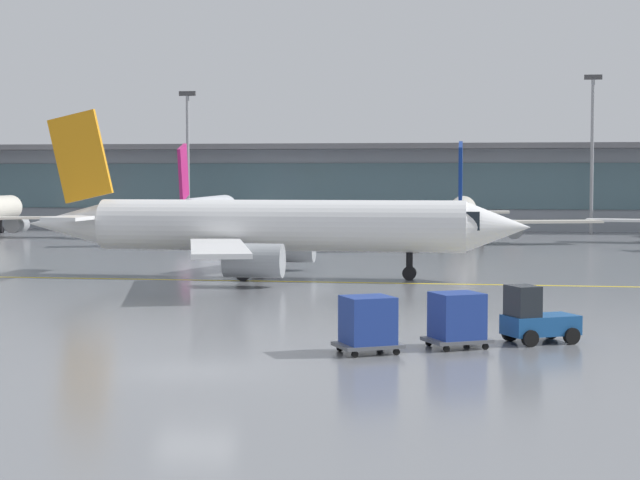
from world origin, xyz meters
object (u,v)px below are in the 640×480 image
gate_airplane_2 (207,211)px  apron_light_mast_2 (592,148)px  gate_airplane_3 (462,214)px  taxiing_regional_jet (274,227)px  apron_light_mast_1 (188,155)px  baggage_tug (535,318)px  cargo_dolly_trailing (368,322)px  cargo_dolly_lead (457,318)px

gate_airplane_2 → apron_light_mast_2: size_ratio=1.62×
gate_airplane_3 → taxiing_regional_jet: (-11.24, -35.13, 0.36)m
gate_airplane_2 → apron_light_mast_2: apron_light_mast_2 is taller
apron_light_mast_1 → apron_light_mast_2: 42.58m
baggage_tug → apron_light_mast_2: (11.19, 74.31, 8.04)m
baggage_tug → apron_light_mast_2: apron_light_mast_2 is taller
cargo_dolly_trailing → apron_light_mast_1: apron_light_mast_1 is taller
apron_light_mast_2 → gate_airplane_2: bearing=-161.0°
gate_airplane_2 → apron_light_mast_1: 14.20m
apron_light_mast_1 → baggage_tug: bearing=-66.9°
gate_airplane_2 → gate_airplane_3: bearing=-99.4°
cargo_dolly_lead → apron_light_mast_2: apron_light_mast_2 is taller
cargo_dolly_lead → apron_light_mast_2: 77.42m
apron_light_mast_1 → apron_light_mast_2: bearing=1.2°
cargo_dolly_lead → gate_airplane_3: bearing=62.4°
gate_airplane_2 → apron_light_mast_1: apron_light_mast_1 is taller
baggage_tug → cargo_dolly_lead: baggage_tug is taller
baggage_tug → cargo_dolly_lead: bearing=180.0°
gate_airplane_3 → apron_light_mast_2: 21.79m
gate_airplane_2 → cargo_dolly_trailing: size_ratio=10.29×
gate_airplane_2 → gate_airplane_3: size_ratio=1.00×
taxiing_regional_jet → baggage_tug: (13.48, -23.21, -2.12)m
taxiing_regional_jet → apron_light_mast_2: (24.67, 51.10, 5.92)m
taxiing_regional_jet → apron_light_mast_1: apron_light_mast_1 is taller
gate_airplane_2 → cargo_dolly_trailing: 67.56m
gate_airplane_2 → apron_light_mast_1: bearing=19.7°
gate_airplane_3 → apron_light_mast_2: size_ratio=1.62×
gate_airplane_3 → taxiing_regional_jet: taxiing_regional_jet is taller
baggage_tug → gate_airplane_3: bearing=65.2°
gate_airplane_3 → cargo_dolly_lead: (-0.57, -59.77, -1.60)m
gate_airplane_3 → apron_light_mast_1: 33.29m
cargo_dolly_trailing → baggage_tug: bearing=0.0°
gate_airplane_3 → cargo_dolly_lead: gate_airplane_3 is taller
cargo_dolly_lead → apron_light_mast_2: size_ratio=0.16×
taxiing_regional_jet → apron_light_mast_2: apron_light_mast_2 is taller
cargo_dolly_trailing → apron_light_mast_1: bearing=81.5°
gate_airplane_3 → cargo_dolly_lead: 59.79m
gate_airplane_3 → apron_light_mast_1: bearing=63.7°
gate_airplane_2 → taxiing_regional_jet: bearing=-163.5°
gate_airplane_3 → taxiing_regional_jet: size_ratio=0.88×
baggage_tug → cargo_dolly_trailing: (-5.80, -2.96, 0.16)m
gate_airplane_3 → taxiing_regional_jet: bearing=163.3°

